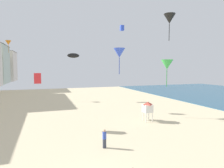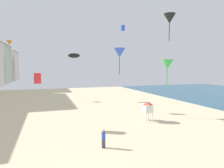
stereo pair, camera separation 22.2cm
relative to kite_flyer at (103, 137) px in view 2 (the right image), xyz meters
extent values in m
cube|color=silver|center=(-28.37, 107.95, 7.19)|extent=(16.93, 16.86, 16.22)
cube|color=gray|center=(-28.37, 107.95, 15.45)|extent=(17.27, 17.20, 0.30)
cube|color=#383D4C|center=(0.00, 0.00, -0.52)|extent=(0.28, 0.18, 0.80)
cylinder|color=#334CB2|center=(0.00, 0.00, 0.18)|extent=(0.34, 0.34, 0.60)
sphere|color=tan|center=(0.00, 0.00, 0.60)|extent=(0.24, 0.24, 0.24)
cylinder|color=white|center=(7.37, 5.89, -0.32)|extent=(0.10, 0.10, 1.20)
cylinder|color=white|center=(8.27, 5.89, -0.32)|extent=(0.10, 0.10, 1.20)
cylinder|color=white|center=(7.37, 6.79, -0.32)|extent=(0.10, 0.10, 1.20)
cylinder|color=white|center=(8.27, 6.79, -0.32)|extent=(0.10, 0.10, 1.20)
cube|color=white|center=(7.82, 6.34, 0.78)|extent=(1.10, 1.10, 1.00)
pyramid|color=#D14C3D|center=(7.82, 6.34, 1.46)|extent=(1.10, 1.10, 0.35)
ellipsoid|color=black|center=(1.33, 27.08, 8.77)|extent=(2.58, 0.72, 1.00)
cube|color=blue|center=(10.07, 20.74, 13.98)|extent=(0.67, 0.67, 1.05)
cone|color=blue|center=(5.74, 11.16, 8.25)|extent=(1.69, 1.69, 1.38)
cylinder|color=#233995|center=(5.74, 11.16, 6.33)|extent=(0.09, 0.09, 2.45)
cone|color=black|center=(10.32, 5.57, 12.20)|extent=(1.47, 1.47, 1.20)
cylinder|color=black|center=(10.32, 5.57, 10.53)|extent=(0.08, 0.08, 2.14)
cone|color=orange|center=(-12.04, 33.20, 11.68)|extent=(1.21, 1.21, 0.99)
cylinder|color=#A75C15|center=(-12.04, 33.20, 10.30)|extent=(0.07, 0.07, 1.76)
cone|color=green|center=(10.97, 6.81, 6.49)|extent=(1.61, 1.61, 1.32)
cylinder|color=#277C35|center=(10.97, 6.81, 4.67)|extent=(0.09, 0.09, 2.34)
cube|color=red|center=(-5.48, 8.09, 4.84)|extent=(0.75, 0.75, 1.19)
camera|label=1|loc=(-4.81, -15.70, 5.92)|focal=31.28mm
camera|label=2|loc=(-4.60, -15.77, 5.92)|focal=31.28mm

